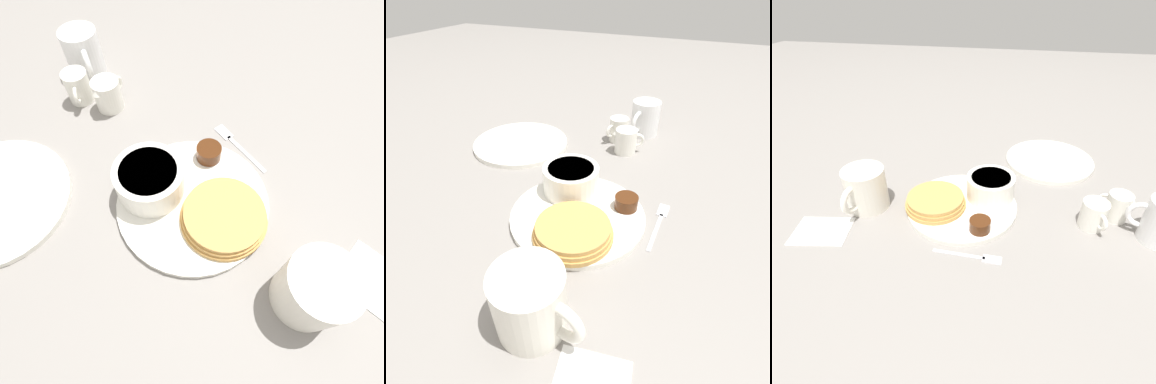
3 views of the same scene
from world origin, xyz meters
The scene contains 12 objects.
ground_plane centered at (0.00, 0.00, 0.00)m, with size 4.00×4.00×0.00m, color gray.
plate centered at (0.00, 0.00, 0.01)m, with size 0.26×0.26×0.01m.
pancake_stack centered at (-0.06, -0.02, 0.03)m, with size 0.14×0.14×0.03m.
bowl centered at (0.06, 0.04, 0.04)m, with size 0.11×0.11×0.06m.
syrup_cup centered at (0.05, -0.08, 0.03)m, with size 0.05×0.05×0.03m.
butter_ramekin centered at (0.09, 0.04, 0.03)m, with size 0.04×0.04×0.04m.
coffee_mug centered at (-0.22, -0.03, 0.05)m, with size 0.10×0.13×0.10m.
creamer_pitcher_near centered at (0.29, -0.01, 0.03)m, with size 0.06×0.08×0.07m.
creamer_pitcher_far centered at (0.35, 0.03, 0.03)m, with size 0.07×0.05×0.07m.
fork centered at (0.06, -0.15, 0.00)m, with size 0.14×0.02×0.00m.
second_mug centered at (0.42, -0.02, 0.05)m, with size 0.11×0.08×0.10m.
far_plate centered at (0.21, 0.26, 0.01)m, with size 0.25×0.25×0.01m.
Camera 2 is at (-0.40, -0.18, 0.39)m, focal length 28.00 mm.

